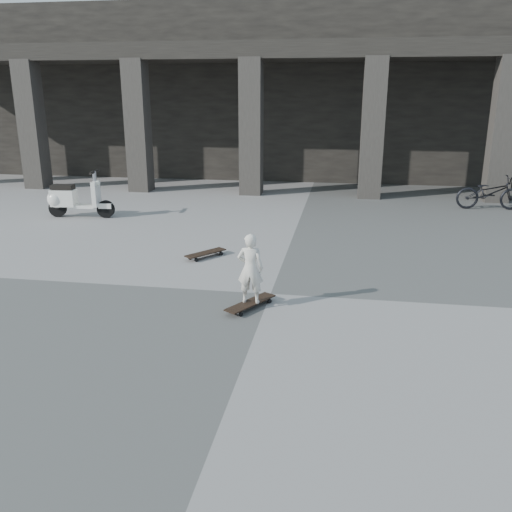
% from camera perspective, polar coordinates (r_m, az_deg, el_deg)
% --- Properties ---
extents(ground, '(90.00, 90.00, 0.00)m').
position_cam_1_polar(ground, '(8.55, 1.55, -4.01)').
color(ground, '#52524F').
rests_on(ground, ground).
extents(colonnade, '(28.00, 8.82, 6.00)m').
position_cam_1_polar(colonnade, '(21.70, 6.85, 16.78)').
color(colonnade, black).
rests_on(colonnade, ground).
extents(longboard, '(0.66, 0.91, 0.09)m').
position_cam_1_polar(longboard, '(7.98, -0.59, -5.00)').
color(longboard, black).
rests_on(longboard, ground).
extents(skateboard_spare, '(0.69, 0.82, 0.10)m').
position_cam_1_polar(skateboard_spare, '(10.41, -5.32, 0.27)').
color(skateboard_spare, black).
rests_on(skateboard_spare, ground).
extents(child, '(0.38, 0.25, 1.04)m').
position_cam_1_polar(child, '(7.79, -0.60, -1.33)').
color(child, silver).
rests_on(child, longboard).
extents(scooter, '(1.70, 0.59, 1.18)m').
position_cam_1_polar(scooter, '(14.45, -19.06, 5.72)').
color(scooter, black).
rests_on(scooter, ground).
extents(bicycle, '(1.74, 0.68, 0.90)m').
position_cam_1_polar(bicycle, '(15.90, 23.38, 6.15)').
color(bicycle, black).
rests_on(bicycle, ground).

